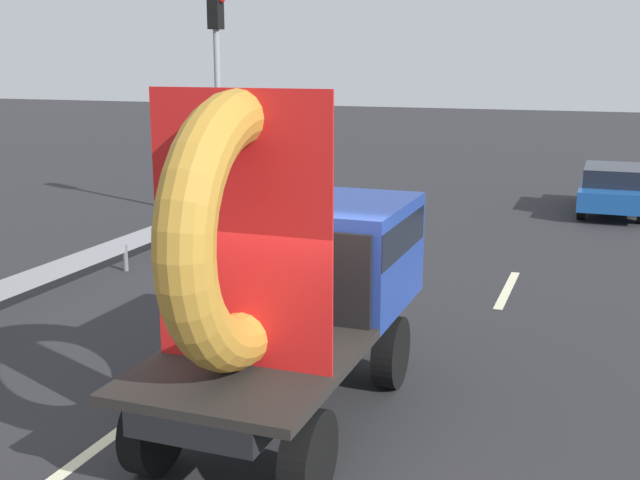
{
  "coord_description": "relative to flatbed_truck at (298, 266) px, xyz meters",
  "views": [
    {
      "loc": [
        3.34,
        -7.35,
        4.16
      ],
      "look_at": [
        0.01,
        1.62,
        1.95
      ],
      "focal_mm": 44.39,
      "sensor_mm": 36.0,
      "label": 1
    }
  ],
  "objects": [
    {
      "name": "lane_dash_left_near",
      "position": [
        -1.71,
        -1.82,
        -1.79
      ],
      "size": [
        0.16,
        2.93,
        0.01
      ],
      "primitive_type": "cube",
      "rotation": [
        0.0,
        0.0,
        1.57
      ],
      "color": "beige",
      "rests_on": "ground_plane"
    },
    {
      "name": "ground_plane",
      "position": [
        -0.01,
        -0.9,
        -1.79
      ],
      "size": [
        120.0,
        120.0,
        0.0
      ],
      "primitive_type": "plane",
      "color": "#28282B"
    },
    {
      "name": "lane_dash_right_far",
      "position": [
        1.71,
        6.04,
        -1.79
      ],
      "size": [
        0.16,
        2.52,
        0.01
      ],
      "primitive_type": "cube",
      "rotation": [
        0.0,
        0.0,
        1.57
      ],
      "color": "beige",
      "rests_on": "ground_plane"
    },
    {
      "name": "guardrail",
      "position": [
        -5.63,
        6.65,
        -1.26
      ],
      "size": [
        0.1,
        15.37,
        0.71
      ],
      "color": "gray",
      "rests_on": "ground_plane"
    },
    {
      "name": "distant_sedan",
      "position": [
        3.41,
        14.59,
        -1.1
      ],
      "size": [
        1.7,
        3.98,
        1.3
      ],
      "color": "black",
      "rests_on": "ground_plane"
    },
    {
      "name": "traffic_light",
      "position": [
        -6.26,
        10.1,
        1.97
      ],
      "size": [
        0.42,
        0.36,
        5.76
      ],
      "color": "gray",
      "rests_on": "ground_plane"
    },
    {
      "name": "lane_dash_left_far",
      "position": [
        -1.71,
        5.82,
        -1.79
      ],
      "size": [
        0.16,
        2.72,
        0.01
      ],
      "primitive_type": "cube",
      "rotation": [
        0.0,
        0.0,
        1.57
      ],
      "color": "beige",
      "rests_on": "ground_plane"
    },
    {
      "name": "flatbed_truck",
      "position": [
        0.0,
        0.0,
        0.0
      ],
      "size": [
        2.02,
        4.98,
        3.89
      ],
      "color": "black",
      "rests_on": "ground_plane"
    }
  ]
}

